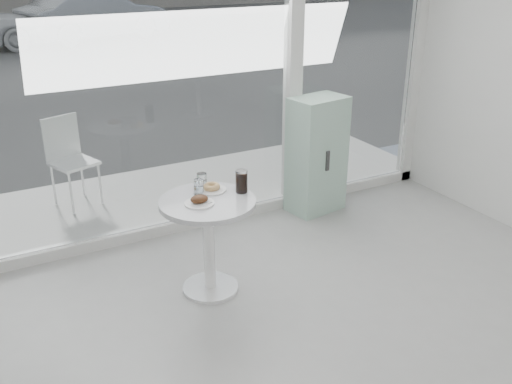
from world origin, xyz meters
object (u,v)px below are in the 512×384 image
water_tumbler_b (202,182)px  car_silver (95,16)px  mint_cabinet (317,155)px  plate_fritter (200,201)px  cola_glass (242,182)px  main_table (208,227)px  plate_donut (211,188)px  water_tumbler_a (199,188)px  patio_chair (69,155)px

water_tumbler_b → car_silver: bearing=79.7°
mint_cabinet → plate_fritter: 1.89m
mint_cabinet → cola_glass: size_ratio=6.66×
main_table → car_silver: (2.48, 13.59, 0.14)m
plate_donut → main_table: bearing=-124.0°
main_table → mint_cabinet: bearing=29.4°
mint_cabinet → car_silver: car_silver is taller
water_tumbler_a → cola_glass: 0.32m
mint_cabinet → plate_fritter: mint_cabinet is taller
car_silver → water_tumbler_b: (-2.42, -13.37, 0.13)m
patio_chair → water_tumbler_b: bearing=-90.7°
mint_cabinet → water_tumbler_b: mint_cabinet is taller
main_table → water_tumbler_a: (-0.01, 0.13, 0.27)m
water_tumbler_a → mint_cabinet: bearing=25.5°
mint_cabinet → water_tumbler_a: mint_cabinet is taller
water_tumbler_a → plate_donut: bearing=12.2°
mint_cabinet → plate_donut: size_ratio=5.14×
patio_chair → plate_donut: patio_chair is taller
patio_chair → car_silver: (3.07, 11.49, 0.13)m
water_tumbler_a → patio_chair: bearing=106.4°
cola_glass → plate_donut: bearing=144.0°
main_table → patio_chair: (-0.59, 2.11, 0.01)m
patio_chair → plate_fritter: 2.22m
main_table → plate_fritter: plate_fritter is taller
plate_donut → mint_cabinet: bearing=26.5°
patio_chair → water_tumbler_a: size_ratio=7.53×
car_silver → water_tumbler_a: size_ratio=35.27×
plate_donut → cola_glass: bearing=-36.0°
main_table → mint_cabinet: (1.56, 0.88, 0.03)m
plate_donut → car_silver: bearing=80.0°
plate_fritter → water_tumbler_a: (0.06, 0.16, 0.03)m
patio_chair → cola_glass: bearing=-86.7°
plate_fritter → plate_donut: size_ratio=0.96×
patio_chair → plate_donut: size_ratio=3.96×
patio_chair → car_silver: bearing=55.4°
mint_cabinet → cola_glass: mint_cabinet is taller
main_table → plate_fritter: (-0.07, -0.04, 0.25)m
water_tumbler_a → water_tumbler_b: (0.07, 0.09, 0.00)m
plate_donut → water_tumbler_a: size_ratio=1.90×
mint_cabinet → water_tumbler_a: size_ratio=9.78×
car_silver → plate_donut: 13.65m
plate_donut → cola_glass: cola_glass is taller
mint_cabinet → water_tumbler_b: size_ratio=9.33×
mint_cabinet → water_tumbler_a: (-1.58, -0.75, 0.24)m
car_silver → plate_fritter: bearing=150.6°
water_tumbler_b → mint_cabinet: bearing=23.7°
mint_cabinet → water_tumbler_a: bearing=-164.1°
car_silver → plate_donut: car_silver is taller
water_tumbler_a → car_silver: bearing=79.5°
patio_chair → plate_fritter: bearing=-96.0°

